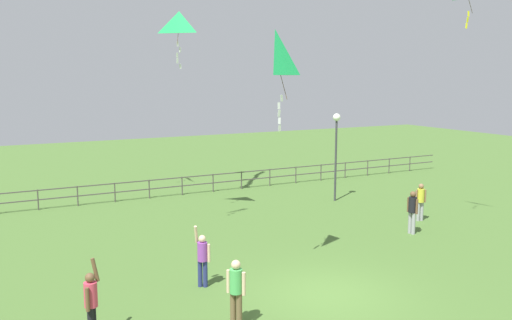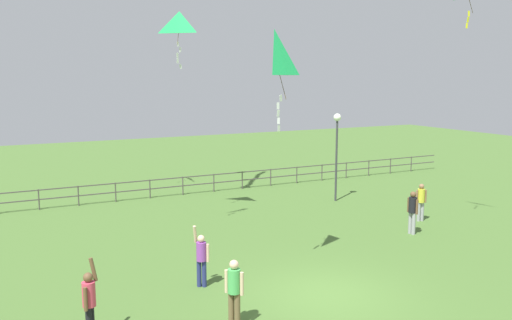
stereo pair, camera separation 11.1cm
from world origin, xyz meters
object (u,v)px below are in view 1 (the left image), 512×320
object	(u,v)px
person_1	(421,200)
person_4	(236,288)
person_3	(412,209)
person_0	(91,301)
kite_2	(275,56)
lamppost	(336,137)
person_2	(202,256)
kite_3	(179,25)

from	to	relation	value
person_1	person_4	xyz separation A→B (m)	(-10.97, -5.21, 0.05)
person_3	person_1	bearing A→B (deg)	37.55
person_0	kite_2	size ratio (longest dim) A/B	0.64
person_4	kite_2	size ratio (longest dim) A/B	0.56
lamppost	person_1	world-z (taller)	lamppost
person_2	person_3	world-z (taller)	person_2
kite_3	person_4	bearing A→B (deg)	-102.49
kite_2	person_4	bearing A→B (deg)	-132.65
person_4	kite_2	bearing A→B (deg)	47.35
lamppost	kite_2	xyz separation A→B (m)	(-7.30, -6.99, 3.46)
person_0	person_3	size ratio (longest dim) A/B	1.14
person_1	person_2	xyz separation A→B (m)	(-10.76, -2.53, -0.01)
person_0	lamppost	bearing A→B (deg)	34.38
person_0	person_4	bearing A→B (deg)	-14.80
kite_2	person_1	bearing A→B (deg)	15.53
person_4	kite_2	distance (m)	6.87
person_1	lamppost	bearing A→B (deg)	101.89
kite_3	lamppost	bearing A→B (deg)	0.34
person_0	person_2	xyz separation A→B (m)	(3.44, 1.83, -0.05)
person_1	person_2	world-z (taller)	person_2
person_0	person_3	distance (m)	12.92
person_4	person_0	bearing A→B (deg)	165.20
person_4	lamppost	bearing A→B (deg)	44.75
person_3	kite_3	bearing A→B (deg)	140.37
person_3	kite_2	xyz separation A→B (m)	(-6.64, -1.03, 5.61)
kite_2	kite_3	size ratio (longest dim) A/B	1.31
person_1	person_2	size ratio (longest dim) A/B	0.88
person_0	kite_3	world-z (taller)	kite_3
lamppost	person_3	distance (m)	6.36
person_1	kite_2	distance (m)	10.30
person_3	kite_3	size ratio (longest dim) A/B	0.74
lamppost	person_0	distance (m)	16.15
person_2	person_1	bearing A→B (deg)	13.21
person_2	kite_3	world-z (taller)	kite_3
person_0	kite_2	world-z (taller)	kite_2
lamppost	person_2	distance (m)	12.35
kite_2	person_2	bearing A→B (deg)	-174.83
person_1	person_3	size ratio (longest dim) A/B	0.95
lamppost	kite_2	size ratio (longest dim) A/B	1.44
person_3	kite_3	world-z (taller)	kite_3
person_0	person_3	bearing A→B (deg)	13.83
lamppost	person_2	size ratio (longest dim) A/B	2.36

